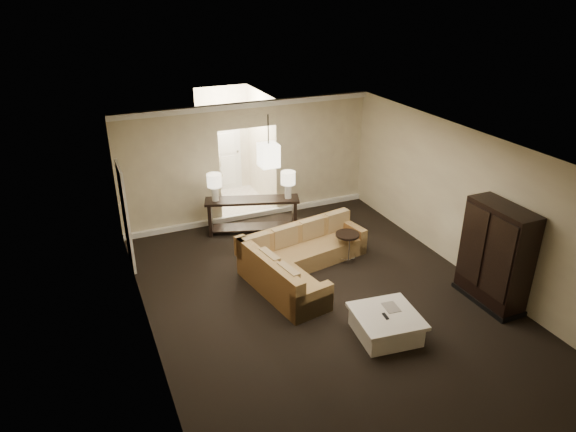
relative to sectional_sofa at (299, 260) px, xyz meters
name	(u,v)px	position (x,y,z in m)	size (l,w,h in m)	color
ground	(326,303)	(0.02, -1.09, -0.32)	(8.00, 8.00, 0.00)	black
wall_back	(249,162)	(0.02, 2.91, 1.08)	(6.00, 0.04, 2.80)	beige
wall_front	(509,394)	(0.02, -5.09, 1.08)	(6.00, 0.04, 2.80)	beige
wall_left	(146,269)	(-2.98, -1.09, 1.08)	(0.04, 8.00, 2.80)	beige
wall_right	(469,204)	(3.02, -1.09, 1.08)	(0.04, 8.00, 2.80)	beige
ceiling	(331,153)	(0.02, -1.09, 2.48)	(6.00, 8.00, 0.02)	silver
crown_molding	(247,105)	(0.02, 2.86, 2.41)	(6.00, 0.10, 0.12)	white
baseboard	(251,215)	(0.02, 2.86, -0.26)	(6.00, 0.10, 0.12)	white
side_door	(126,217)	(-2.95, 1.71, 0.73)	(0.05, 0.90, 2.10)	white
foyer	(231,150)	(0.02, 4.25, 0.98)	(1.44, 2.02, 2.80)	beige
sectional_sofa	(299,260)	(0.00, 0.00, 0.00)	(2.76, 2.46, 0.79)	brown
coffee_table	(386,324)	(0.49, -2.29, -0.11)	(1.12, 1.12, 0.42)	silver
console_table	(252,212)	(-0.20, 2.11, 0.16)	(2.13, 1.10, 0.81)	black
armoire	(495,258)	(2.71, -2.19, 0.57)	(0.55, 1.29, 1.85)	black
drink_table	(347,241)	(1.11, 0.11, 0.12)	(0.48, 0.48, 0.61)	black
table_lamp_left	(214,183)	(-0.97, 2.36, 0.90)	(0.32, 0.32, 0.62)	silver
table_lamp_right	(288,181)	(0.57, 1.86, 0.90)	(0.32, 0.32, 0.62)	silver
pendant_light	(269,155)	(0.02, 1.61, 1.64)	(0.38, 0.38, 1.09)	black
person	(212,164)	(-0.43, 4.51, 0.58)	(0.65, 0.43, 1.79)	beige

